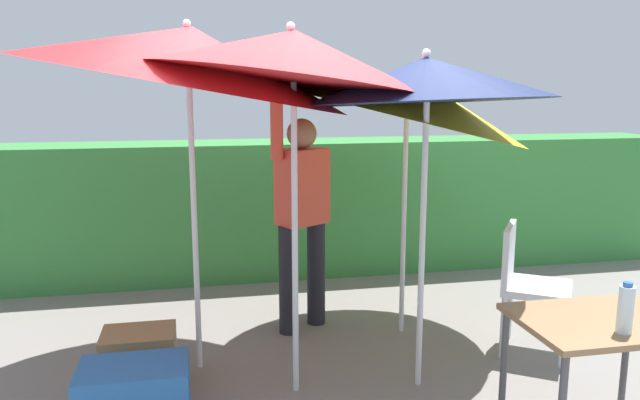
{
  "coord_description": "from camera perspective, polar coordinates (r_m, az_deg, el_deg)",
  "views": [
    {
      "loc": [
        -0.77,
        -3.56,
        1.84
      ],
      "look_at": [
        0.0,
        0.3,
        1.1
      ],
      "focal_mm": 34.52,
      "sensor_mm": 36.0,
      "label": 1
    }
  ],
  "objects": [
    {
      "name": "crate_cardboard",
      "position": [
        4.07,
        -16.38,
        -13.92
      ],
      "size": [
        0.44,
        0.33,
        0.35
      ],
      "primitive_type": "cube",
      "color": "#9E7A4C",
      "rests_on": "ground_plane"
    },
    {
      "name": "umbrella_rainbow",
      "position": [
        4.48,
        7.96,
        9.57
      ],
      "size": [
        1.87,
        1.84,
        2.16
      ],
      "color": "silver",
      "rests_on": "ground_plane"
    },
    {
      "name": "hedge_row",
      "position": [
        6.06,
        -3.8,
        -0.69
      ],
      "size": [
        8.0,
        0.7,
        1.3
      ],
      "primitive_type": "cube",
      "color": "#38843D",
      "rests_on": "ground_plane"
    },
    {
      "name": "chair_plastic",
      "position": [
        4.5,
        18.6,
        -7.08
      ],
      "size": [
        0.61,
        0.61,
        0.89
      ],
      "color": "silver",
      "rests_on": "ground_plane"
    },
    {
      "name": "umbrella_orange",
      "position": [
        3.61,
        9.84,
        10.87
      ],
      "size": [
        1.46,
        1.46,
        2.05
      ],
      "color": "silver",
      "rests_on": "ground_plane"
    },
    {
      "name": "cooler_box",
      "position": [
        3.59,
        -16.8,
        -17.2
      ],
      "size": [
        0.58,
        0.38,
        0.38
      ],
      "primitive_type": "cube",
      "color": "#2D6BB7",
      "rests_on": "ground_plane"
    },
    {
      "name": "ground_plane",
      "position": [
        4.08,
        0.86,
        -16.17
      ],
      "size": [
        24.0,
        24.0,
        0.0
      ],
      "primitive_type": "plane",
      "color": "gray"
    },
    {
      "name": "umbrella_navy",
      "position": [
        3.51,
        -2.6,
        13.13
      ],
      "size": [
        1.67,
        1.65,
        2.27
      ],
      "color": "silver",
      "rests_on": "ground_plane"
    },
    {
      "name": "person_vendor",
      "position": [
        4.56,
        -1.68,
        -0.8
      ],
      "size": [
        0.52,
        0.37,
        1.88
      ],
      "color": "black",
      "rests_on": "ground_plane"
    },
    {
      "name": "umbrella_yellow",
      "position": [
        3.92,
        -12.14,
        12.88
      ],
      "size": [
        2.08,
        2.04,
        2.37
      ],
      "color": "silver",
      "rests_on": "ground_plane"
    },
    {
      "name": "folding_table",
      "position": [
        3.34,
        24.6,
        -11.37
      ],
      "size": [
        0.8,
        0.6,
        0.73
      ],
      "color": "#4C4C51",
      "rests_on": "ground_plane"
    },
    {
      "name": "bottle_water",
      "position": [
        3.14,
        26.47,
        -9.03
      ],
      "size": [
        0.07,
        0.07,
        0.24
      ],
      "color": "silver",
      "rests_on": "folding_table"
    }
  ]
}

